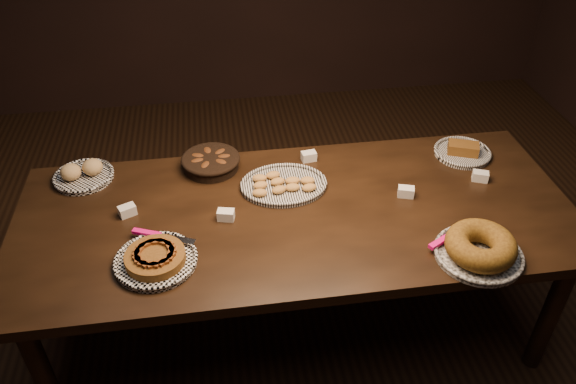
{
  "coord_description": "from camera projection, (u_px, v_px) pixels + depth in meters",
  "views": [
    {
      "loc": [
        -0.31,
        -1.84,
        2.27
      ],
      "look_at": [
        -0.03,
        0.05,
        0.82
      ],
      "focal_mm": 35.0,
      "sensor_mm": 36.0,
      "label": 1
    }
  ],
  "objects": [
    {
      "name": "madeleine_platter",
      "position": [
        283.0,
        184.0,
        2.53
      ],
      "size": [
        0.39,
        0.32,
        0.04
      ],
      "rotation": [
        0.0,
        0.0,
        -0.0
      ],
      "color": "black",
      "rests_on": "buffet_table"
    },
    {
      "name": "loaf_plate",
      "position": [
        462.0,
        151.0,
        2.75
      ],
      "size": [
        0.28,
        0.28,
        0.06
      ],
      "rotation": [
        0.0,
        0.0,
        -0.37
      ],
      "color": "black",
      "rests_on": "buffet_table"
    },
    {
      "name": "ground",
      "position": [
        296.0,
        325.0,
        2.86
      ],
      "size": [
        5.0,
        5.0,
        0.0
      ],
      "primitive_type": "plane",
      "color": "black",
      "rests_on": "ground"
    },
    {
      "name": "bundt_cake_plate",
      "position": [
        480.0,
        248.0,
        2.16
      ],
      "size": [
        0.36,
        0.36,
        0.11
      ],
      "rotation": [
        0.0,
        0.0,
        -0.14
      ],
      "color": "black",
      "rests_on": "buffet_table"
    },
    {
      "name": "buffet_table",
      "position": [
        297.0,
        224.0,
        2.45
      ],
      "size": [
        2.4,
        1.0,
        0.75
      ],
      "color": "black",
      "rests_on": "ground"
    },
    {
      "name": "tent_cards",
      "position": [
        313.0,
        189.0,
        2.5
      ],
      "size": [
        1.67,
        0.44,
        0.04
      ],
      "color": "white",
      "rests_on": "buffet_table"
    },
    {
      "name": "apple_tart_plate",
      "position": [
        156.0,
        259.0,
        2.14
      ],
      "size": [
        0.32,
        0.34,
        0.06
      ],
      "rotation": [
        0.0,
        0.0,
        -0.16
      ],
      "color": "white",
      "rests_on": "buffet_table"
    },
    {
      "name": "croissant_basket",
      "position": [
        211.0,
        161.0,
        2.64
      ],
      "size": [
        0.31,
        0.31,
        0.07
      ],
      "rotation": [
        0.0,
        0.0,
        -0.24
      ],
      "color": "black",
      "rests_on": "buffet_table"
    },
    {
      "name": "bread_roll_plate",
      "position": [
        83.0,
        174.0,
        2.58
      ],
      "size": [
        0.28,
        0.28,
        0.09
      ],
      "rotation": [
        0.0,
        0.0,
        -0.37
      ],
      "color": "white",
      "rests_on": "buffet_table"
    }
  ]
}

